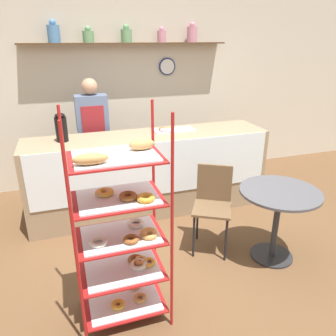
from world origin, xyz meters
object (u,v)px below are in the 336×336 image
cafe_chair (213,199)px  coffee_carafe (61,128)px  donut_tray_counter (171,130)px  pastry_rack (122,230)px  person_worker (94,136)px  cafe_table (278,208)px

cafe_chair → coffee_carafe: coffee_carafe is taller
coffee_carafe → donut_tray_counter: size_ratio=0.62×
pastry_rack → person_worker: (0.05, 2.24, 0.10)m
person_worker → cafe_chair: person_worker is taller
cafe_table → coffee_carafe: (-1.92, 1.42, 0.60)m
person_worker → coffee_carafe: person_worker is taller
person_worker → coffee_carafe: 0.73m
cafe_chair → coffee_carafe: size_ratio=2.79×
pastry_rack → cafe_chair: size_ratio=1.88×
donut_tray_counter → coffee_carafe: bearing=-178.7°
cafe_table → coffee_carafe: size_ratio=2.39×
cafe_table → person_worker: bearing=127.9°
coffee_carafe → cafe_chair: bearing=-36.3°
cafe_table → coffee_carafe: coffee_carafe is taller
cafe_chair → donut_tray_counter: size_ratio=1.74×
pastry_rack → donut_tray_counter: pastry_rack is taller
person_worker → cafe_chair: (1.02, -1.58, -0.34)m
person_worker → cafe_chair: 1.91m
cafe_table → coffee_carafe: bearing=143.5°
cafe_table → cafe_chair: bearing=142.9°
pastry_rack → cafe_chair: pastry_rack is taller
coffee_carafe → donut_tray_counter: 1.32m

